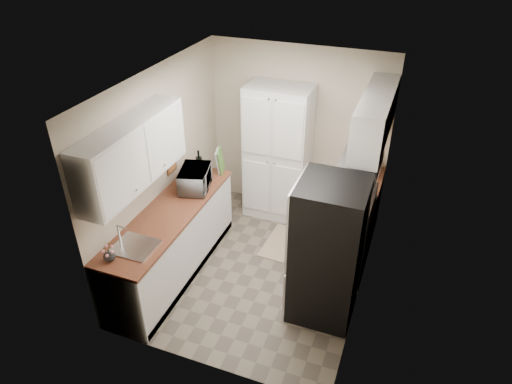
% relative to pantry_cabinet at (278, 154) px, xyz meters
% --- Properties ---
extents(ground, '(3.20, 3.20, 0.00)m').
position_rel_pantry_cabinet_xyz_m(ground, '(0.20, -1.32, -1.00)').
color(ground, '#665B4C').
rests_on(ground, ground).
extents(room_shell, '(2.64, 3.24, 2.52)m').
position_rel_pantry_cabinet_xyz_m(room_shell, '(0.18, -1.32, 0.63)').
color(room_shell, '#BEB59A').
rests_on(room_shell, ground).
extents(pantry_cabinet, '(0.90, 0.55, 2.00)m').
position_rel_pantry_cabinet_xyz_m(pantry_cabinet, '(0.00, 0.00, 0.00)').
color(pantry_cabinet, silver).
rests_on(pantry_cabinet, ground).
extents(base_cabinet_left, '(0.60, 2.30, 0.88)m').
position_rel_pantry_cabinet_xyz_m(base_cabinet_left, '(-0.79, -1.75, -0.56)').
color(base_cabinet_left, silver).
rests_on(base_cabinet_left, ground).
extents(countertop_left, '(0.63, 2.33, 0.04)m').
position_rel_pantry_cabinet_xyz_m(countertop_left, '(-0.79, -1.75, -0.10)').
color(countertop_left, brown).
rests_on(countertop_left, base_cabinet_left).
extents(base_cabinet_right, '(0.60, 0.80, 0.88)m').
position_rel_pantry_cabinet_xyz_m(base_cabinet_right, '(1.19, -0.12, -0.56)').
color(base_cabinet_right, silver).
rests_on(base_cabinet_right, ground).
extents(countertop_right, '(0.63, 0.83, 0.04)m').
position_rel_pantry_cabinet_xyz_m(countertop_right, '(1.19, -0.12, -0.10)').
color(countertop_right, brown).
rests_on(countertop_right, base_cabinet_right).
extents(electric_range, '(0.71, 0.78, 1.13)m').
position_rel_pantry_cabinet_xyz_m(electric_range, '(1.17, -0.93, -0.52)').
color(electric_range, '#B7B7BC').
rests_on(electric_range, ground).
extents(refrigerator, '(0.70, 0.72, 1.70)m').
position_rel_pantry_cabinet_xyz_m(refrigerator, '(1.14, -1.73, -0.15)').
color(refrigerator, '#B7B7BC').
rests_on(refrigerator, ground).
extents(microwave, '(0.47, 0.59, 0.29)m').
position_rel_pantry_cabinet_xyz_m(microwave, '(-0.73, -1.16, 0.06)').
color(microwave, '#B9B9BE').
rests_on(microwave, countertop_left).
extents(wine_bottle, '(0.08, 0.08, 0.32)m').
position_rel_pantry_cabinet_xyz_m(wine_bottle, '(-0.85, -0.81, 0.08)').
color(wine_bottle, black).
rests_on(wine_bottle, countertop_left).
extents(flower_vase, '(0.14, 0.14, 0.13)m').
position_rel_pantry_cabinet_xyz_m(flower_vase, '(-0.91, -2.74, -0.01)').
color(flower_vase, silver).
rests_on(flower_vase, countertop_left).
extents(cutting_board, '(0.09, 0.26, 0.33)m').
position_rel_pantry_cabinet_xyz_m(cutting_board, '(-0.61, -0.62, 0.08)').
color(cutting_board, '#4C8134').
rests_on(cutting_board, countertop_left).
extents(toaster_oven, '(0.28, 0.35, 0.20)m').
position_rel_pantry_cabinet_xyz_m(toaster_oven, '(1.27, 0.02, 0.02)').
color(toaster_oven, '#AAABAF').
rests_on(toaster_oven, countertop_right).
extents(fruit_basket, '(0.30, 0.30, 0.12)m').
position_rel_pantry_cabinet_xyz_m(fruit_basket, '(1.27, 0.01, 0.18)').
color(fruit_basket, orange).
rests_on(fruit_basket, toaster_oven).
extents(kitchen_mat, '(0.53, 0.81, 0.01)m').
position_rel_pantry_cabinet_xyz_m(kitchen_mat, '(0.36, -0.73, -0.99)').
color(kitchen_mat, tan).
rests_on(kitchen_mat, ground).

